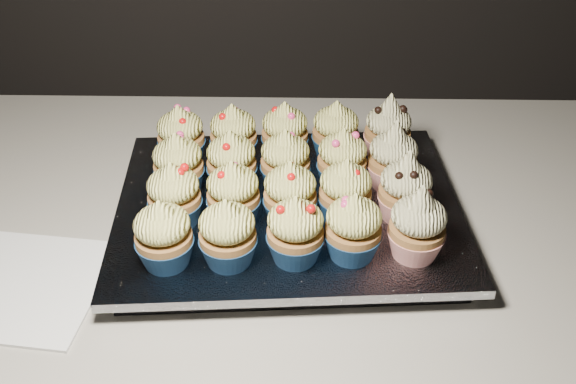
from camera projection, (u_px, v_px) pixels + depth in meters
name	position (u px, v px, depth m)	size (l,w,h in m)	color
worktop	(306.00, 218.00, 0.85)	(2.44, 0.64, 0.04)	beige
napkin	(26.00, 286.00, 0.72)	(0.17, 0.17, 0.00)	white
baking_tray	(288.00, 217.00, 0.80)	(0.39, 0.29, 0.02)	black
foil_lining	(288.00, 206.00, 0.79)	(0.42, 0.33, 0.01)	silver
cupcake_0	(163.00, 235.00, 0.68)	(0.06, 0.06, 0.08)	navy
cupcake_1	(228.00, 234.00, 0.68)	(0.06, 0.06, 0.08)	navy
cupcake_2	(295.00, 231.00, 0.69)	(0.06, 0.06, 0.08)	navy
cupcake_3	(353.00, 228.00, 0.69)	(0.06, 0.06, 0.08)	navy
cupcake_4	(418.00, 226.00, 0.69)	(0.06, 0.06, 0.10)	red
cupcake_5	(174.00, 196.00, 0.74)	(0.06, 0.06, 0.08)	navy
cupcake_6	(233.00, 194.00, 0.74)	(0.06, 0.06, 0.08)	navy
cupcake_7	(290.00, 195.00, 0.74)	(0.06, 0.06, 0.08)	navy
cupcake_8	(345.00, 192.00, 0.74)	(0.06, 0.06, 0.08)	navy
cupcake_9	(405.00, 189.00, 0.74)	(0.06, 0.06, 0.10)	red
cupcake_10	(178.00, 165.00, 0.79)	(0.06, 0.06, 0.08)	navy
cupcake_11	(231.00, 162.00, 0.79)	(0.06, 0.06, 0.08)	navy
cupcake_12	(285.00, 161.00, 0.80)	(0.06, 0.06, 0.08)	navy
cupcake_13	(342.00, 160.00, 0.80)	(0.06, 0.06, 0.08)	navy
cupcake_14	(393.00, 158.00, 0.80)	(0.06, 0.06, 0.10)	red
cupcake_15	(181.00, 136.00, 0.84)	(0.06, 0.06, 0.08)	navy
cupcake_16	(233.00, 135.00, 0.85)	(0.06, 0.06, 0.08)	navy
cupcake_17	(285.00, 133.00, 0.85)	(0.06, 0.06, 0.08)	navy
cupcake_18	(336.00, 132.00, 0.85)	(0.06, 0.06, 0.08)	navy
cupcake_19	(388.00, 130.00, 0.85)	(0.06, 0.06, 0.10)	red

